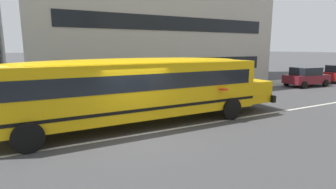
# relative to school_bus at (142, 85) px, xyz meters

# --- Properties ---
(ground_plane) EXTENTS (400.00, 400.00, 0.00)m
(ground_plane) POSITION_rel_school_bus_xyz_m (-0.71, -1.26, -1.69)
(ground_plane) COLOR #424244
(sidewalk_far) EXTENTS (120.00, 3.00, 0.01)m
(sidewalk_far) POSITION_rel_school_bus_xyz_m (-0.71, 6.61, -1.68)
(sidewalk_far) COLOR gray
(sidewalk_far) RESTS_ON ground_plane
(lane_centreline) EXTENTS (110.00, 0.16, 0.01)m
(lane_centreline) POSITION_rel_school_bus_xyz_m (-0.71, -1.26, -1.68)
(lane_centreline) COLOR silver
(lane_centreline) RESTS_ON ground_plane
(school_bus) EXTENTS (12.72, 3.01, 2.84)m
(school_bus) POSITION_rel_school_bus_xyz_m (0.00, 0.00, 0.00)
(school_bus) COLOR yellow
(school_bus) RESTS_ON ground_plane
(parked_car_maroon_by_lamppost) EXTENTS (3.99, 2.06, 1.64)m
(parked_car_maroon_by_lamppost) POSITION_rel_school_bus_xyz_m (16.61, 3.91, -0.84)
(parked_car_maroon_by_lamppost) COLOR maroon
(parked_car_maroon_by_lamppost) RESTS_ON ground_plane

